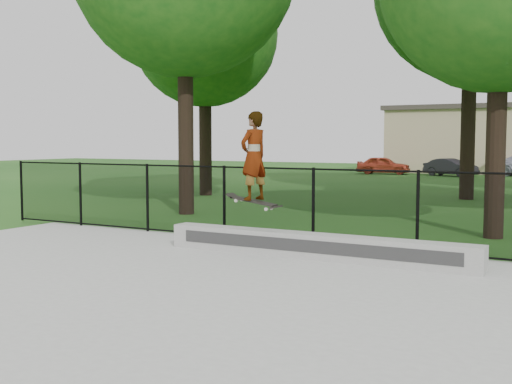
# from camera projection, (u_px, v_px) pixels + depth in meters

# --- Properties ---
(ground) EXTENTS (100.00, 100.00, 0.00)m
(ground) POSITION_uv_depth(u_px,v_px,m) (97.00, 327.00, 7.15)
(ground) COLOR #1B4D15
(ground) RESTS_ON ground
(concrete_slab) EXTENTS (14.00, 12.00, 0.06)m
(concrete_slab) POSITION_uv_depth(u_px,v_px,m) (97.00, 324.00, 7.14)
(concrete_slab) COLOR #A9A9A3
(concrete_slab) RESTS_ON ground
(grind_ledge) EXTENTS (5.62, 0.40, 0.42)m
(grind_ledge) POSITION_uv_depth(u_px,v_px,m) (314.00, 246.00, 10.95)
(grind_ledge) COLOR #B6B7B1
(grind_ledge) RESTS_ON concrete_slab
(car_a) EXTENTS (3.39, 1.83, 1.10)m
(car_a) POSITION_uv_depth(u_px,v_px,m) (383.00, 165.00, 39.40)
(car_a) COLOR #9D301C
(car_a) RESTS_ON ground
(car_b) EXTENTS (3.02, 1.94, 1.02)m
(car_b) POSITION_uv_depth(u_px,v_px,m) (451.00, 167.00, 37.17)
(car_b) COLOR black
(car_b) RESTS_ON ground
(skater_airborne) EXTENTS (0.84, 0.65, 1.69)m
(skater_airborne) POSITION_uv_depth(u_px,v_px,m) (254.00, 158.00, 11.15)
(skater_airborne) COLOR black
(skater_airborne) RESTS_ON ground
(chainlink_fence) EXTENTS (16.06, 0.06, 1.50)m
(chainlink_fence) POSITION_uv_depth(u_px,v_px,m) (313.00, 207.00, 12.22)
(chainlink_fence) COLOR black
(chainlink_fence) RESTS_ON concrete_slab
(distant_building) EXTENTS (12.40, 6.40, 4.30)m
(distant_building) POSITION_uv_depth(u_px,v_px,m) (489.00, 139.00, 41.04)
(distant_building) COLOR tan
(distant_building) RESTS_ON ground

